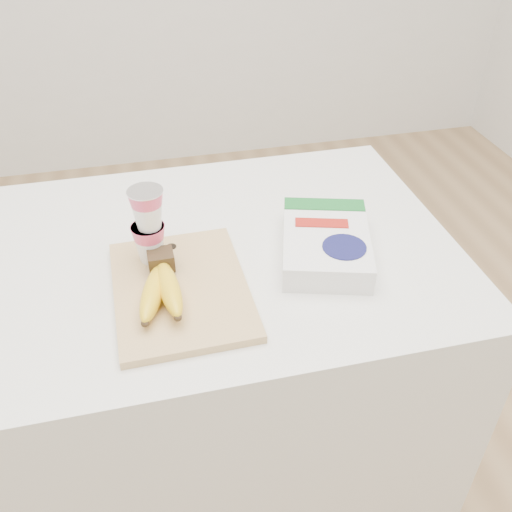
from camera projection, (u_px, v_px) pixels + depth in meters
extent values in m
plane|color=tan|center=(209.00, 477.00, 1.65)|extent=(4.00, 4.00, 0.00)
cube|color=silver|center=(201.00, 384.00, 1.40)|extent=(1.09, 0.72, 0.82)
cube|color=#D2BA73|center=(181.00, 289.00, 1.05)|extent=(0.25, 0.33, 0.02)
cube|color=#382816|center=(161.00, 260.00, 1.06)|extent=(0.05, 0.04, 0.03)
ellipsoid|color=yellow|center=(153.00, 292.00, 1.00)|extent=(0.08, 0.17, 0.05)
sphere|color=#382816|center=(145.00, 323.00, 0.94)|extent=(0.01, 0.01, 0.01)
ellipsoid|color=yellow|center=(169.00, 288.00, 1.00)|extent=(0.05, 0.17, 0.05)
sphere|color=#382816|center=(178.00, 317.00, 0.94)|extent=(0.01, 0.01, 0.01)
cylinder|color=silver|center=(145.00, 191.00, 1.01)|extent=(0.07, 0.07, 0.00)
cube|color=white|center=(326.00, 243.00, 1.13)|extent=(0.23, 0.28, 0.05)
cube|color=#166526|center=(324.00, 204.00, 1.19)|extent=(0.17, 0.09, 0.00)
cylinder|color=#121446|center=(344.00, 247.00, 1.07)|extent=(0.10, 0.10, 0.00)
cube|color=#9E1A12|center=(322.00, 223.00, 1.14)|extent=(0.11, 0.06, 0.00)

